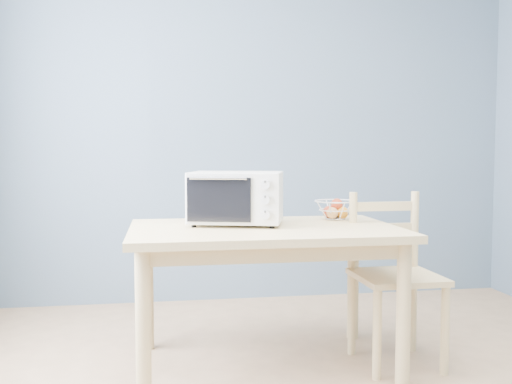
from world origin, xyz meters
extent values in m
cube|color=slate|center=(0.00, 2.25, 1.30)|extent=(4.00, 0.01, 2.60)
cube|color=#DFBF85|center=(-0.20, 0.83, 0.73)|extent=(1.40, 0.90, 0.04)
cylinder|color=#DFBF85|center=(-0.82, 0.46, 0.35)|extent=(0.07, 0.07, 0.71)
cylinder|color=#DFBF85|center=(0.42, 0.46, 0.35)|extent=(0.07, 0.07, 0.71)
cylinder|color=#DFBF85|center=(-0.82, 1.20, 0.35)|extent=(0.07, 0.07, 0.71)
cylinder|color=#DFBF85|center=(0.42, 1.20, 0.35)|extent=(0.07, 0.07, 0.71)
cube|color=silver|center=(-0.33, 0.93, 0.90)|extent=(0.56, 0.44, 0.27)
cube|color=black|center=(-0.40, 0.95, 0.90)|extent=(0.38, 0.36, 0.21)
cube|color=black|center=(-0.44, 0.79, 0.90)|extent=(0.32, 0.10, 0.23)
cylinder|color=silver|center=(-0.45, 0.77, 1.01)|extent=(0.29, 0.09, 0.02)
cube|color=silver|center=(-0.21, 0.73, 0.90)|extent=(0.13, 0.04, 0.25)
cylinder|color=black|center=(-0.57, 0.87, 0.76)|extent=(0.03, 0.03, 0.02)
cylinder|color=black|center=(-0.17, 0.76, 0.76)|extent=(0.03, 0.03, 0.02)
cylinder|color=black|center=(-0.50, 1.11, 0.76)|extent=(0.03, 0.03, 0.02)
cylinder|color=black|center=(-0.10, 1.00, 0.76)|extent=(0.03, 0.03, 0.02)
cylinder|color=silver|center=(-0.21, 0.72, 0.98)|extent=(0.05, 0.03, 0.05)
cylinder|color=silver|center=(-0.21, 0.72, 0.90)|extent=(0.05, 0.03, 0.05)
cylinder|color=silver|center=(-0.21, 0.72, 0.83)|extent=(0.05, 0.03, 0.05)
torus|color=white|center=(0.27, 1.08, 0.86)|extent=(0.28, 0.28, 0.01)
torus|color=white|center=(0.27, 1.08, 0.81)|extent=(0.22, 0.22, 0.01)
torus|color=white|center=(0.27, 1.08, 0.76)|extent=(0.13, 0.13, 0.01)
sphere|color=red|center=(0.23, 1.09, 0.79)|extent=(0.07, 0.07, 0.07)
sphere|color=orange|center=(0.30, 1.06, 0.79)|extent=(0.07, 0.07, 0.07)
sphere|color=tan|center=(0.27, 1.13, 0.79)|extent=(0.07, 0.07, 0.07)
sphere|color=red|center=(0.28, 1.08, 0.84)|extent=(0.07, 0.07, 0.07)
sphere|color=tan|center=(0.24, 1.04, 0.79)|extent=(0.07, 0.07, 0.07)
cube|color=#DFBF85|center=(0.51, 0.74, 0.48)|extent=(0.44, 0.44, 0.03)
cylinder|color=#DFBF85|center=(0.33, 0.56, 0.23)|extent=(0.04, 0.04, 0.46)
cylinder|color=#DFBF85|center=(0.70, 0.56, 0.23)|extent=(0.04, 0.04, 0.46)
cylinder|color=#DFBF85|center=(0.32, 0.93, 0.23)|extent=(0.04, 0.04, 0.46)
cylinder|color=#DFBF85|center=(0.69, 0.93, 0.23)|extent=(0.04, 0.04, 0.46)
cylinder|color=#DFBF85|center=(0.32, 0.93, 0.69)|extent=(0.04, 0.04, 0.46)
cylinder|color=#DFBF85|center=(0.69, 0.93, 0.69)|extent=(0.04, 0.04, 0.46)
cube|color=#DFBF85|center=(0.51, 0.93, 0.59)|extent=(0.37, 0.02, 0.05)
cube|color=#DFBF85|center=(0.51, 0.93, 0.72)|extent=(0.37, 0.02, 0.05)
cube|color=#DFBF85|center=(0.51, 0.93, 0.84)|extent=(0.37, 0.02, 0.05)
camera|label=1|loc=(-0.72, -2.10, 1.14)|focal=40.00mm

